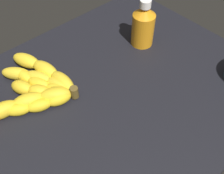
# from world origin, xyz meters

# --- Properties ---
(ground_plane) EXTENTS (0.88, 0.61, 0.03)m
(ground_plane) POSITION_xyz_m (0.00, 0.00, -0.02)
(ground_plane) COLOR black
(banana_bunch) EXTENTS (0.21, 0.23, 0.04)m
(banana_bunch) POSITION_xyz_m (-0.08, 0.11, 0.02)
(banana_bunch) COLOR yellow
(banana_bunch) RESTS_ON ground_plane
(honey_bottle) EXTENTS (0.06, 0.06, 0.14)m
(honey_bottle) POSITION_xyz_m (0.24, 0.08, 0.06)
(honey_bottle) COLOR orange
(honey_bottle) RESTS_ON ground_plane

